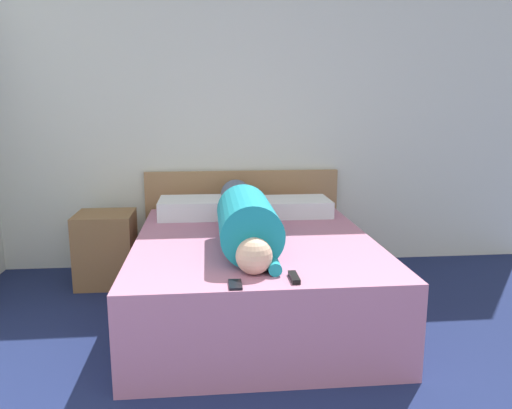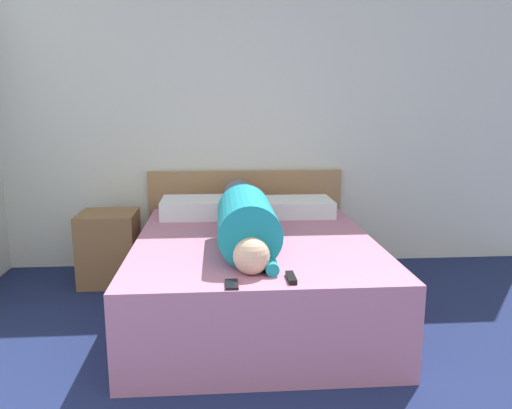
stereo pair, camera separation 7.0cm
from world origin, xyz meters
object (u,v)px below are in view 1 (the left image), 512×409
(person_lying, at_px, (244,217))
(cell_phone, at_px, (235,285))
(pillow_near_headboard, at_px, (197,208))
(bed, at_px, (254,275))
(pillow_second, at_px, (295,207))
(tv_remote, at_px, (294,277))
(nightstand, at_px, (106,249))

(person_lying, bearing_deg, cell_phone, -97.37)
(person_lying, xyz_separation_m, pillow_near_headboard, (-0.32, 0.70, -0.08))
(bed, height_order, pillow_near_headboard, pillow_near_headboard)
(bed, distance_m, person_lying, 0.42)
(pillow_second, xyz_separation_m, tv_remote, (-0.26, -1.48, -0.05))
(pillow_second, distance_m, cell_phone, 1.64)
(nightstand, xyz_separation_m, cell_phone, (0.93, -1.56, 0.25))
(pillow_second, distance_m, tv_remote, 1.50)
(person_lying, height_order, tv_remote, person_lying)
(tv_remote, bearing_deg, person_lying, 103.70)
(pillow_near_headboard, height_order, pillow_second, pillow_near_headboard)
(person_lying, bearing_deg, pillow_near_headboard, 114.81)
(person_lying, relative_size, tv_remote, 11.55)
(cell_phone, bearing_deg, nightstand, 120.64)
(pillow_second, relative_size, cell_phone, 4.21)
(tv_remote, bearing_deg, pillow_near_headboard, 109.11)
(pillow_second, bearing_deg, bed, -120.66)
(tv_remote, bearing_deg, bed, 98.60)
(pillow_near_headboard, height_order, cell_phone, pillow_near_headboard)
(bed, distance_m, nightstand, 1.29)
(nightstand, xyz_separation_m, tv_remote, (1.23, -1.51, 0.26))
(nightstand, relative_size, person_lying, 0.33)
(pillow_near_headboard, xyz_separation_m, tv_remote, (0.51, -1.48, -0.06))
(bed, xyz_separation_m, pillow_second, (0.39, 0.65, 0.33))
(person_lying, height_order, pillow_second, person_lying)
(bed, height_order, pillow_second, pillow_second)
(bed, bearing_deg, person_lying, -146.10)
(person_lying, distance_m, pillow_second, 0.84)
(nightstand, xyz_separation_m, pillow_second, (1.49, -0.03, 0.31))
(bed, relative_size, cell_phone, 14.82)
(pillow_near_headboard, relative_size, pillow_second, 1.05)
(nightstand, distance_m, cell_phone, 1.83)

